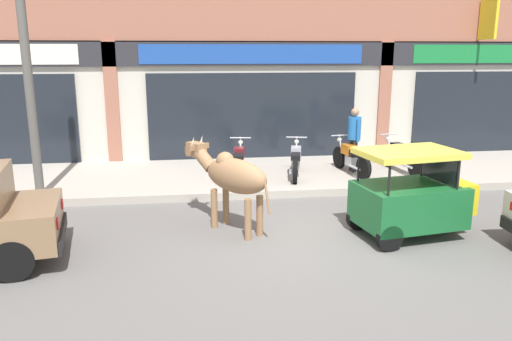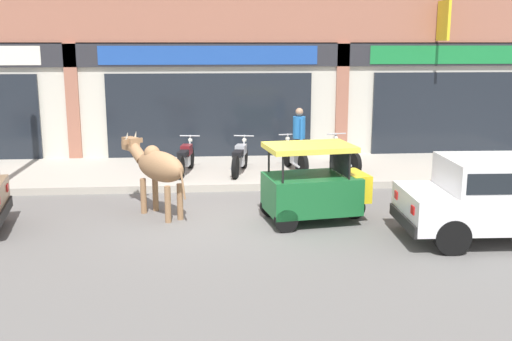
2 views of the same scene
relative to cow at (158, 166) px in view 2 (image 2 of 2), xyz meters
The scene contains 10 objects.
ground_plane 1.52m from the cow, 19.73° to the right, with size 90.00×90.00×0.00m, color #605E5B.
sidewalk 3.90m from the cow, 73.54° to the left, with size 19.00×3.64×0.17m, color #A8A093.
cow is the anchor object (origin of this frame).
car_0 6.42m from the cow, 18.21° to the right, with size 3.66×1.72×1.46m.
auto_rickshaw 3.13m from the cow, 12.53° to the right, with size 2.09×1.42×1.52m.
motorcycle_0 3.21m from the cow, 82.12° to the left, with size 0.60×1.80×0.88m.
motorcycle_1 3.56m from the cow, 59.40° to the left, with size 0.67×1.78×0.88m.
motorcycle_2 4.55m from the cow, 44.60° to the left, with size 0.57×1.80×0.88m.
motorcycle_3 5.56m from the cow, 35.21° to the left, with size 0.58×1.80×0.88m.
pedestrian 4.75m from the cow, 45.27° to the left, with size 0.32×0.50×1.60m.
Camera 2 is at (-0.07, -11.32, 3.42)m, focal length 42.00 mm.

